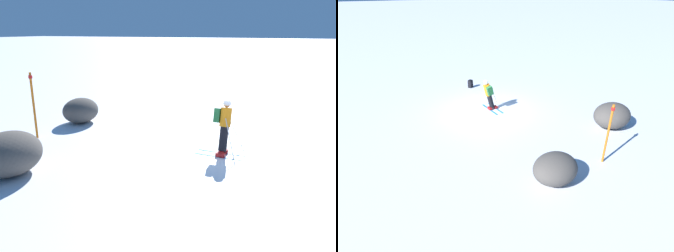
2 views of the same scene
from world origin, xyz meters
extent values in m
plane|color=white|center=(0.00, 0.00, 0.00)|extent=(300.00, 300.00, 0.00)
cube|color=#1E7AC6|center=(-0.48, 0.00, 0.01)|extent=(0.10, 1.59, 0.01)
cube|color=#1E7AC6|center=(-0.12, 0.00, 0.01)|extent=(0.10, 1.59, 0.01)
cube|color=#B21919|center=(-0.48, 0.00, 0.07)|extent=(0.14, 0.28, 0.12)
cube|color=#B21919|center=(-0.12, 0.00, 0.07)|extent=(0.14, 0.28, 0.12)
cylinder|color=black|center=(-0.18, 0.00, 0.49)|extent=(0.43, 0.26, 0.79)
cylinder|color=orange|center=(-0.03, 0.00, 1.14)|extent=(0.47, 0.34, 0.65)
sphere|color=tan|center=(0.06, 0.00, 1.52)|extent=(0.26, 0.21, 0.25)
sphere|color=silver|center=(0.07, 0.00, 1.55)|extent=(0.29, 0.24, 0.29)
cube|color=#236633|center=(-0.02, 0.26, 1.17)|extent=(0.38, 0.18, 0.49)
cylinder|color=#B7B7BC|center=(-0.59, -0.30, 0.58)|extent=(0.71, 0.53, 1.18)
cylinder|color=#B7B7BC|center=(0.25, -0.30, 0.53)|extent=(0.18, 0.53, 1.07)
ellipsoid|color=#4C4742|center=(-3.89, 4.77, 0.58)|extent=(1.79, 1.52, 1.16)
ellipsoid|color=#4C4742|center=(0.99, 6.28, 0.51)|extent=(1.58, 1.34, 1.03)
cylinder|color=orange|center=(-1.29, 6.44, 1.16)|extent=(0.08, 0.08, 2.32)
cylinder|color=red|center=(-1.29, 6.44, 2.17)|extent=(0.13, 0.13, 0.10)
camera|label=1|loc=(-9.56, -2.23, 3.69)|focal=35.00mm
camera|label=2|loc=(6.16, 11.23, 5.78)|focal=28.00mm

